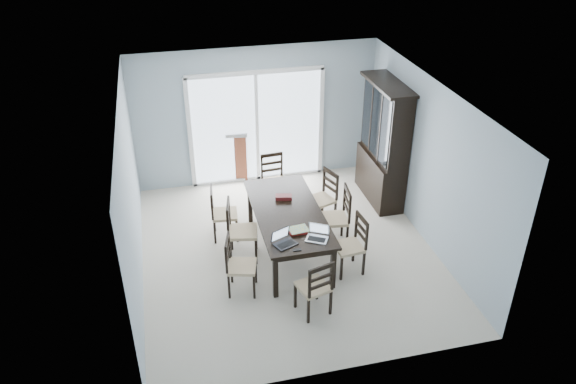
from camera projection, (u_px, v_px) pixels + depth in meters
name	position (u px, v px, depth m)	size (l,w,h in m)	color
floor	(288.00, 251.00, 8.90)	(5.00, 5.00, 0.00)	#BFB2A3
ceiling	(288.00, 96.00, 7.59)	(5.00, 5.00, 0.00)	white
back_wall	(256.00, 116.00, 10.35)	(4.50, 0.02, 2.60)	#92A3AE
wall_left	(131.00, 198.00, 7.79)	(0.02, 5.00, 2.60)	#92A3AE
wall_right	(429.00, 163.00, 8.70)	(0.02, 5.00, 2.60)	#92A3AE
balcony	(249.00, 158.00, 11.86)	(4.50, 2.00, 0.10)	gray
railing	(240.00, 114.00, 12.40)	(4.50, 0.06, 1.10)	#99999E
dining_table	(288.00, 216.00, 8.56)	(1.00, 2.20, 0.75)	black
china_hutch	(383.00, 144.00, 9.82)	(0.50, 1.38, 2.20)	black
sliding_door	(257.00, 127.00, 10.43)	(2.52, 0.05, 2.18)	silver
chair_left_near	(235.00, 259.00, 7.82)	(0.48, 0.48, 1.04)	black
chair_left_mid	(236.00, 224.00, 8.48)	(0.51, 0.50, 1.14)	black
chair_left_far	(219.00, 208.00, 8.97)	(0.45, 0.44, 1.05)	black
chair_right_near	(355.00, 239.00, 8.23)	(0.44, 0.43, 1.06)	black
chair_right_mid	(340.00, 211.00, 8.80)	(0.49, 0.48, 1.15)	black
chair_right_far	(325.00, 192.00, 9.40)	(0.53, 0.52, 1.07)	black
chair_end_near	(317.00, 283.00, 7.37)	(0.48, 0.49, 1.03)	black
chair_end_far	(273.00, 174.00, 9.92)	(0.44, 0.45, 1.09)	black
laptop_dark	(286.00, 242.00, 7.75)	(0.36, 0.32, 0.21)	black
laptop_silver	(317.00, 237.00, 7.85)	(0.36, 0.33, 0.21)	#B6B6B8
book_stack	(298.00, 230.00, 8.04)	(0.29, 0.24, 0.05)	maroon
cell_phone	(297.00, 250.00, 7.66)	(0.11, 0.05, 0.01)	black
game_box	(284.00, 197.00, 8.82)	(0.26, 0.13, 0.06)	#450D16
hot_tub	(201.00, 141.00, 11.30)	(2.17, 2.00, 0.99)	maroon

